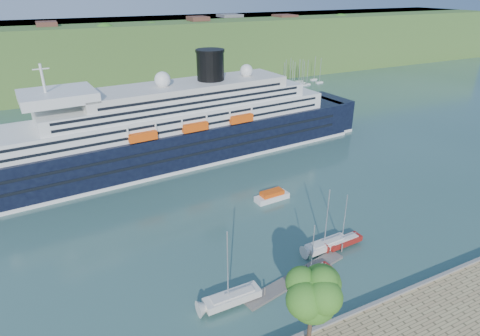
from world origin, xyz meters
TOP-DOWN VIEW (x-y plane):
  - ground at (0.00, 0.00)m, footprint 400.00×400.00m
  - far_hillside at (0.00, 145.00)m, footprint 400.00×50.00m
  - quay_coping at (0.00, -0.20)m, footprint 220.00×0.50m
  - cruise_ship at (-2.24, 56.21)m, footprint 108.94×24.31m
  - promenade_tree at (-4.57, -1.91)m, footprint 6.86×6.86m
  - floating_pontoon at (1.32, 9.10)m, footprint 17.46×5.56m
  - sailboat_white_near at (-8.66, 8.65)m, footprint 8.23×2.36m
  - sailboat_red at (3.35, 8.14)m, footprint 6.64×2.36m
  - sailboat_white_far at (9.15, 12.61)m, footprint 7.88×2.49m
  - tender_launch at (9.69, 29.90)m, footprint 6.87×2.73m
  - sailboat_extra at (12.17, 12.24)m, footprint 6.85×2.24m

SIDE VIEW (x-z plane):
  - ground at x=0.00m, z-range 0.00..0.00m
  - floating_pontoon at x=1.32m, z-range 0.00..0.39m
  - tender_launch at x=9.69m, z-range 0.00..1.86m
  - quay_coping at x=0.00m, z-range 1.00..1.30m
  - sailboat_red at x=3.35m, z-range 0.00..8.41m
  - sailboat_extra at x=12.17m, z-range 0.00..8.73m
  - sailboat_white_far at x=9.15m, z-range 0.00..10.07m
  - sailboat_white_near at x=-8.66m, z-range 0.00..10.60m
  - promenade_tree at x=-4.57m, z-range 1.00..12.36m
  - far_hillside at x=0.00m, z-range 0.00..24.00m
  - cruise_ship at x=-2.24m, z-range 0.00..24.26m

